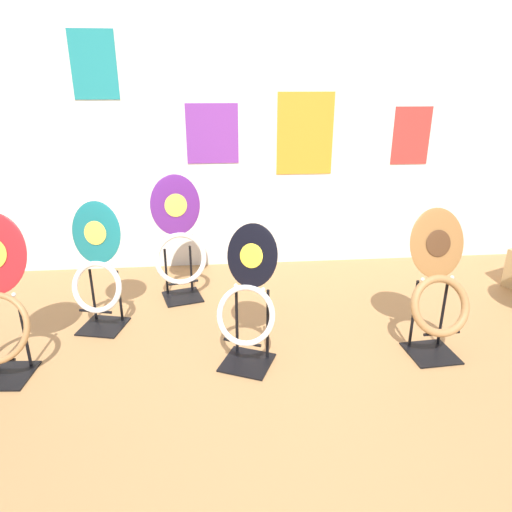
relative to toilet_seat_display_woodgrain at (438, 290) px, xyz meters
name	(u,v)px	position (x,y,z in m)	size (l,w,h in m)	color
ground_plane	(318,428)	(-0.83, -0.59, -0.43)	(14.00, 14.00, 0.00)	#A37547
wall_back	(267,117)	(-0.83, 1.63, 0.87)	(8.00, 0.07, 2.60)	silver
toilet_seat_display_woodgrain	(438,290)	(0.00, 0.00, 0.00)	(0.38, 0.34, 0.89)	black
toilet_seat_display_jazz_black	(248,303)	(-1.13, 0.00, -0.04)	(0.40, 0.39, 0.83)	black
toilet_seat_display_teal_sax	(97,271)	(-2.08, 0.53, -0.01)	(0.38, 0.34, 0.86)	black
toilet_seat_display_purple_note	(179,242)	(-1.57, 0.93, 0.03)	(0.42, 0.34, 0.95)	black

